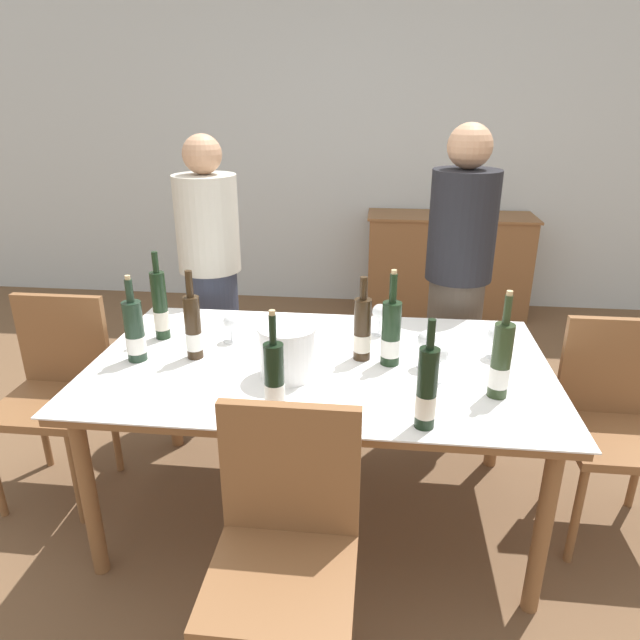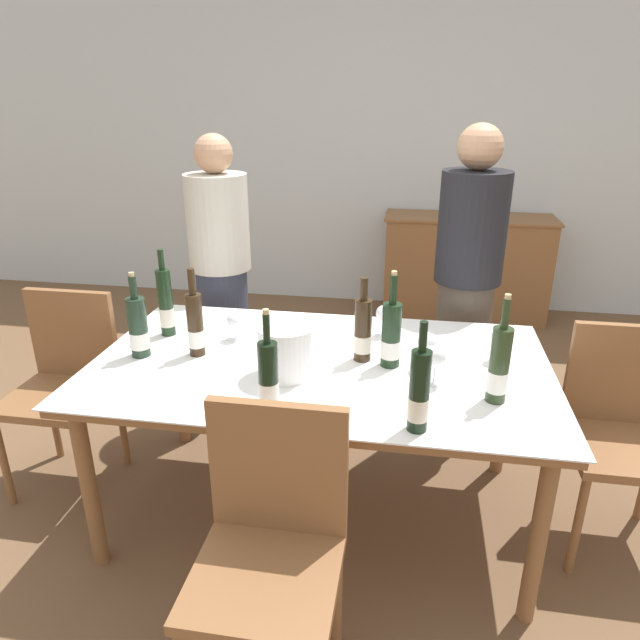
{
  "view_description": "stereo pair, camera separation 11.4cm",
  "coord_description": "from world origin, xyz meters",
  "views": [
    {
      "loc": [
        0.23,
        -2.05,
        1.74
      ],
      "look_at": [
        0.0,
        0.0,
        0.92
      ],
      "focal_mm": 32.0,
      "sensor_mm": 36.0,
      "label": 1
    },
    {
      "loc": [
        0.34,
        -2.03,
        1.74
      ],
      "look_at": [
        0.0,
        0.0,
        0.92
      ],
      "focal_mm": 32.0,
      "sensor_mm": 36.0,
      "label": 2
    }
  ],
  "objects": [
    {
      "name": "ground_plane",
      "position": [
        0.0,
        0.0,
        0.0
      ],
      "size": [
        12.0,
        12.0,
        0.0
      ],
      "primitive_type": "plane",
      "color": "brown"
    },
    {
      "name": "back_wall",
      "position": [
        0.0,
        2.88,
        1.4
      ],
      "size": [
        8.0,
        0.1,
        2.8
      ],
      "color": "silver",
      "rests_on": "ground_plane"
    },
    {
      "name": "sideboard_cabinet",
      "position": [
        0.77,
        2.59,
        0.42
      ],
      "size": [
        1.33,
        0.46,
        0.83
      ],
      "color": "brown",
      "rests_on": "ground_plane"
    },
    {
      "name": "dining_table",
      "position": [
        0.0,
        0.0,
        0.68
      ],
      "size": [
        1.81,
        1.06,
        0.74
      ],
      "color": "brown",
      "rests_on": "ground_plane"
    },
    {
      "name": "ice_bucket",
      "position": [
        -0.11,
        -0.13,
        0.84
      ],
      "size": [
        0.22,
        0.22,
        0.2
      ],
      "color": "white",
      "rests_on": "dining_table"
    },
    {
      "name": "wine_bottle_0",
      "position": [
        -0.71,
        0.17,
        0.88
      ],
      "size": [
        0.06,
        0.06,
        0.39
      ],
      "color": "black",
      "rests_on": "dining_table"
    },
    {
      "name": "wine_bottle_1",
      "position": [
        0.28,
        0.02,
        0.86
      ],
      "size": [
        0.08,
        0.08,
        0.39
      ],
      "color": "black",
      "rests_on": "dining_table"
    },
    {
      "name": "wine_bottle_2",
      "position": [
        -0.51,
        -0.01,
        0.87
      ],
      "size": [
        0.07,
        0.07,
        0.37
      ],
      "color": "#332314",
      "rests_on": "dining_table"
    },
    {
      "name": "wine_bottle_3",
      "position": [
        0.66,
        -0.2,
        0.87
      ],
      "size": [
        0.07,
        0.07,
        0.39
      ],
      "color": "#28381E",
      "rests_on": "dining_table"
    },
    {
      "name": "wine_bottle_4",
      "position": [
        -0.73,
        -0.06,
        0.86
      ],
      "size": [
        0.08,
        0.08,
        0.35
      ],
      "color": "#1E3323",
      "rests_on": "dining_table"
    },
    {
      "name": "wine_bottle_5",
      "position": [
        -0.11,
        -0.39,
        0.86
      ],
      "size": [
        0.07,
        0.07,
        0.36
      ],
      "color": "black",
      "rests_on": "dining_table"
    },
    {
      "name": "wine_bottle_6",
      "position": [
        0.16,
        0.05,
        0.86
      ],
      "size": [
        0.07,
        0.07,
        0.35
      ],
      "color": "#332314",
      "rests_on": "dining_table"
    },
    {
      "name": "wine_bottle_7",
      "position": [
        0.39,
        -0.44,
        0.87
      ],
      "size": [
        0.07,
        0.07,
        0.37
      ],
      "color": "black",
      "rests_on": "dining_table"
    },
    {
      "name": "wine_glass_0",
      "position": [
        0.71,
        0.12,
        0.83
      ],
      "size": [
        0.08,
        0.08,
        0.14
      ],
      "color": "white",
      "rests_on": "dining_table"
    },
    {
      "name": "wine_glass_1",
      "position": [
        -0.07,
        0.03,
        0.83
      ],
      "size": [
        0.08,
        0.08,
        0.13
      ],
      "color": "white",
      "rests_on": "dining_table"
    },
    {
      "name": "wine_glass_2",
      "position": [
        0.45,
        -0.11,
        0.85
      ],
      "size": [
        0.08,
        0.08,
        0.15
      ],
      "color": "white",
      "rests_on": "dining_table"
    },
    {
      "name": "wine_glass_3",
      "position": [
        -0.4,
        0.16,
        0.82
      ],
      "size": [
        0.08,
        0.08,
        0.12
      ],
      "color": "white",
      "rests_on": "dining_table"
    },
    {
      "name": "wine_glass_4",
      "position": [
        0.23,
        0.32,
        0.83
      ],
      "size": [
        0.07,
        0.07,
        0.14
      ],
      "color": "white",
      "rests_on": "dining_table"
    },
    {
      "name": "wine_glass_5",
      "position": [
        0.42,
        -0.0,
        0.85
      ],
      "size": [
        0.08,
        0.08,
        0.15
      ],
      "color": "white",
      "rests_on": "dining_table"
    },
    {
      "name": "chair_left_end",
      "position": [
        -1.2,
        0.08,
        0.53
      ],
      "size": [
        0.42,
        0.42,
        0.91
      ],
      "color": "brown",
      "rests_on": "ground_plane"
    },
    {
      "name": "chair_near_front",
      "position": [
        -0.02,
        -0.76,
        0.53
      ],
      "size": [
        0.42,
        0.42,
        0.92
      ],
      "color": "brown",
      "rests_on": "ground_plane"
    },
    {
      "name": "chair_right_end",
      "position": [
        1.2,
        0.08,
        0.53
      ],
      "size": [
        0.42,
        0.42,
        0.9
      ],
      "color": "brown",
      "rests_on": "ground_plane"
    },
    {
      "name": "person_host",
      "position": [
        -0.69,
        0.83,
        0.78
      ],
      "size": [
        0.33,
        0.33,
        1.56
      ],
      "color": "#383F56",
      "rests_on": "ground_plane"
    },
    {
      "name": "person_guest_left",
      "position": [
        0.62,
        0.77,
        0.81
      ],
      "size": [
        0.33,
        0.33,
        1.62
      ],
      "color": "#51473D",
      "rests_on": "ground_plane"
    }
  ]
}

